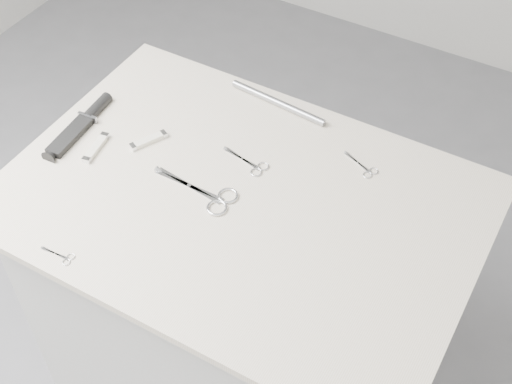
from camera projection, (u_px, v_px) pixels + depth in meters
The scene contains 10 objects.
plinth at pixel (243, 320), 1.85m from camera, with size 0.90×0.60×0.90m, color silver.
display_board at pixel (240, 202), 1.51m from camera, with size 1.00×0.70×0.02m, color beige.
large_shears at pixel (210, 196), 1.50m from camera, with size 0.20×0.09×0.01m.
embroidery_scissors_a at pixel (252, 165), 1.57m from camera, with size 0.12×0.05×0.00m.
embroidery_scissors_b at pixel (364, 168), 1.56m from camera, with size 0.09×0.06×0.00m.
tiny_scissors at pixel (61, 256), 1.40m from camera, with size 0.07×0.03×0.00m.
sheathed_knife at pixel (83, 122), 1.65m from camera, with size 0.05×0.22×0.03m.
pocket_knife_a at pixel (149, 140), 1.62m from camera, with size 0.06×0.09×0.01m.
pocket_knife_b at pixel (96, 147), 1.60m from camera, with size 0.04×0.10×0.01m.
metal_rail at pixel (278, 103), 1.70m from camera, with size 0.02×0.02×0.26m, color #96989E.
Camera 1 is at (0.53, -0.86, 2.04)m, focal length 50.00 mm.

